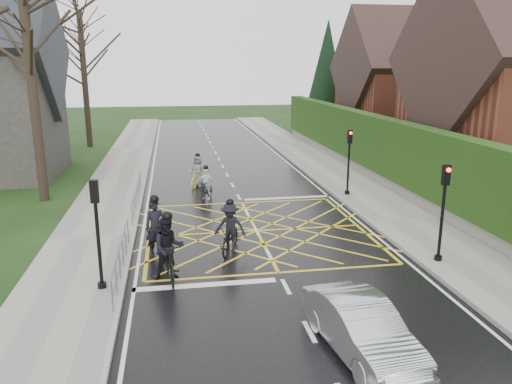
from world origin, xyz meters
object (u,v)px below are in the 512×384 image
object	(u,v)px
cyclist_rear	(156,237)
cyclist_back	(169,254)
cyclist_lead	(198,175)
cyclist_front	(206,187)
car	(362,328)
cyclist_mid	(230,232)

from	to	relation	value
cyclist_rear	cyclist_back	distance (m)	1.99
cyclist_back	cyclist_lead	world-z (taller)	cyclist_back
cyclist_back	cyclist_front	xyz separation A→B (m)	(1.71, 8.70, -0.17)
cyclist_rear	car	distance (m)	8.00
cyclist_mid	car	distance (m)	6.94
cyclist_rear	cyclist_front	size ratio (longest dim) A/B	1.33
cyclist_rear	cyclist_front	world-z (taller)	cyclist_rear
cyclist_front	cyclist_lead	xyz separation A→B (m)	(-0.23, 2.79, -0.00)
cyclist_back	cyclist_mid	world-z (taller)	cyclist_back
cyclist_back	cyclist_lead	xyz separation A→B (m)	(1.48, 11.49, -0.18)
cyclist_front	cyclist_back	bearing A→B (deg)	-79.08
cyclist_rear	cyclist_mid	world-z (taller)	cyclist_rear
cyclist_lead	cyclist_rear	bearing A→B (deg)	-76.64
cyclist_rear	cyclist_lead	size ratio (longest dim) A/B	1.19
cyclist_lead	cyclist_mid	bearing A→B (deg)	-62.05
cyclist_lead	car	distance (m)	16.36
cyclist_mid	cyclist_lead	distance (m)	9.54
cyclist_rear	cyclist_mid	distance (m)	2.46
cyclist_back	cyclist_mid	xyz separation A→B (m)	(2.03, 1.97, -0.11)
cyclist_rear	cyclist_mid	bearing A→B (deg)	-14.22
cyclist_rear	car	bearing A→B (deg)	-70.40
cyclist_mid	cyclist_front	bearing A→B (deg)	114.01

